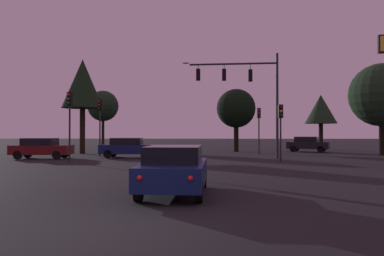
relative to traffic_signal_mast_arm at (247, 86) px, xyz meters
The scene contains 15 objects.
ground_plane 8.25m from the traffic_signal_mast_arm, 141.03° to the left, with size 168.00×168.00×0.00m, color black.
traffic_signal_mast_arm is the anchor object (origin of this frame).
traffic_light_corner_left 4.56m from the traffic_signal_mast_arm, 59.78° to the right, with size 0.33×0.37×3.79m.
traffic_light_corner_right 12.20m from the traffic_signal_mast_arm, 169.19° to the left, with size 0.36×0.38×4.64m.
traffic_light_median 5.89m from the traffic_signal_mast_arm, 72.75° to the left, with size 0.32×0.36×4.11m.
traffic_light_far_side 12.85m from the traffic_signal_mast_arm, 161.16° to the right, with size 0.33×0.37×4.57m.
car_nearside_lane 17.51m from the traffic_signal_mast_arm, 104.11° to the right, with size 2.06×4.43×1.52m.
car_crossing_left 15.98m from the traffic_signal_mast_arm, behind, with size 4.39×1.84×1.52m.
car_crossing_right 10.18m from the traffic_signal_mast_arm, behind, with size 4.37×1.93×1.52m.
car_far_lane 12.74m from the traffic_signal_mast_arm, 53.66° to the left, with size 4.33×3.25×1.52m.
tree_behind_sign 20.33m from the traffic_signal_mast_arm, 136.58° to the left, with size 3.48×3.48×6.69m.
tree_left_far 15.39m from the traffic_signal_mast_arm, 158.85° to the left, with size 3.72×3.72×8.62m.
tree_center_horizon 17.36m from the traffic_signal_mast_arm, 55.58° to the left, with size 3.53×3.53×6.17m.
tree_right_cluster 9.72m from the traffic_signal_mast_arm, 90.29° to the left, with size 3.91×3.91×6.32m.
tree_lot_edge 12.45m from the traffic_signal_mast_arm, 19.07° to the left, with size 5.34×5.34×7.79m.
Camera 1 is at (1.68, -7.59, 1.94)m, focal length 35.13 mm.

